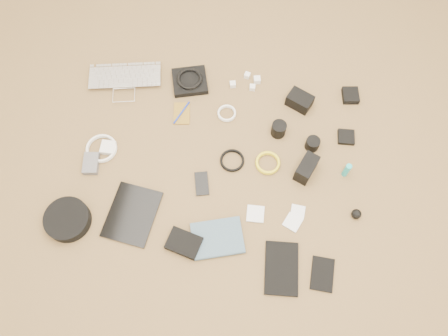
% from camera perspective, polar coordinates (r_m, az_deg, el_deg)
% --- Properties ---
extents(laptop, '(0.43, 0.34, 0.03)m').
position_cam_1_polar(laptop, '(2.38, -12.83, 10.50)').
color(laptop, silver).
rests_on(laptop, ground).
extents(headphone_pouch, '(0.22, 0.21, 0.03)m').
position_cam_1_polar(headphone_pouch, '(2.34, -4.48, 11.22)').
color(headphone_pouch, black).
rests_on(headphone_pouch, ground).
extents(headphones, '(0.15, 0.15, 0.02)m').
position_cam_1_polar(headphones, '(2.32, -4.53, 11.56)').
color(headphones, black).
rests_on(headphones, headphone_pouch).
extents(charger_a, '(0.04, 0.04, 0.03)m').
position_cam_1_polar(charger_a, '(2.33, 1.15, 10.86)').
color(charger_a, white).
rests_on(charger_a, ground).
extents(charger_b, '(0.03, 0.03, 0.03)m').
position_cam_1_polar(charger_b, '(2.36, 3.05, 12.00)').
color(charger_b, white).
rests_on(charger_b, ground).
extents(charger_c, '(0.04, 0.04, 0.03)m').
position_cam_1_polar(charger_c, '(2.35, 4.33, 11.41)').
color(charger_c, white).
rests_on(charger_c, ground).
extents(charger_d, '(0.03, 0.03, 0.03)m').
position_cam_1_polar(charger_d, '(2.32, 3.73, 10.45)').
color(charger_d, white).
rests_on(charger_d, ground).
extents(dslr_camera, '(0.15, 0.13, 0.07)m').
position_cam_1_polar(dslr_camera, '(2.28, 9.86, 8.66)').
color(dslr_camera, black).
rests_on(dslr_camera, ground).
extents(lens_pouch, '(0.10, 0.10, 0.03)m').
position_cam_1_polar(lens_pouch, '(2.38, 16.19, 9.09)').
color(lens_pouch, black).
rests_on(lens_pouch, ground).
extents(notebook_olive, '(0.10, 0.14, 0.01)m').
position_cam_1_polar(notebook_olive, '(2.26, -5.55, 7.11)').
color(notebook_olive, olive).
rests_on(notebook_olive, ground).
extents(pen_blue, '(0.06, 0.14, 0.01)m').
position_cam_1_polar(pen_blue, '(2.25, -5.56, 7.21)').
color(pen_blue, '#1429A4').
rests_on(pen_blue, notebook_olive).
extents(cable_white_a, '(0.12, 0.12, 0.01)m').
position_cam_1_polar(cable_white_a, '(2.24, 0.36, 7.09)').
color(cable_white_a, white).
rests_on(cable_white_a, ground).
extents(lens_a, '(0.09, 0.09, 0.08)m').
position_cam_1_polar(lens_a, '(2.18, 7.15, 5.06)').
color(lens_a, black).
rests_on(lens_a, ground).
extents(lens_b, '(0.09, 0.09, 0.06)m').
position_cam_1_polar(lens_b, '(2.17, 11.48, 3.11)').
color(lens_b, black).
rests_on(lens_b, ground).
extents(card_reader, '(0.09, 0.09, 0.02)m').
position_cam_1_polar(card_reader, '(2.26, 15.66, 3.92)').
color(card_reader, black).
rests_on(card_reader, ground).
extents(power_brick, '(0.07, 0.07, 0.03)m').
position_cam_1_polar(power_brick, '(2.21, -14.89, 2.58)').
color(power_brick, white).
rests_on(power_brick, ground).
extents(cable_white_b, '(0.18, 0.18, 0.01)m').
position_cam_1_polar(cable_white_b, '(2.23, -15.67, 2.40)').
color(cable_white_b, white).
rests_on(cable_white_b, ground).
extents(cable_black, '(0.15, 0.15, 0.01)m').
position_cam_1_polar(cable_black, '(2.12, 1.07, 0.93)').
color(cable_black, black).
rests_on(cable_black, ground).
extents(cable_yellow, '(0.15, 0.15, 0.01)m').
position_cam_1_polar(cable_yellow, '(2.12, 5.72, 0.60)').
color(cable_yellow, yellow).
rests_on(cable_yellow, ground).
extents(flash, '(0.11, 0.14, 0.10)m').
position_cam_1_polar(flash, '(2.09, 10.71, -0.03)').
color(flash, black).
rests_on(flash, ground).
extents(lens_cleaner, '(0.03, 0.03, 0.10)m').
position_cam_1_polar(lens_cleaner, '(2.13, 15.72, -0.28)').
color(lens_cleaner, '#1AAAAC').
rests_on(lens_cleaner, ground).
extents(battery_charger, '(0.09, 0.12, 0.03)m').
position_cam_1_polar(battery_charger, '(2.20, -16.97, 0.57)').
color(battery_charger, '#56555A').
rests_on(battery_charger, ground).
extents(tablet, '(0.24, 0.29, 0.01)m').
position_cam_1_polar(tablet, '(2.07, -11.90, -5.92)').
color(tablet, black).
rests_on(tablet, ground).
extents(phone, '(0.09, 0.13, 0.01)m').
position_cam_1_polar(phone, '(2.08, -2.92, -2.05)').
color(phone, black).
rests_on(phone, ground).
extents(filter_case_left, '(0.08, 0.08, 0.01)m').
position_cam_1_polar(filter_case_left, '(2.03, 4.12, -6.00)').
color(filter_case_left, silver).
rests_on(filter_case_left, ground).
extents(filter_case_mid, '(0.09, 0.09, 0.01)m').
position_cam_1_polar(filter_case_mid, '(2.04, 8.94, -7.03)').
color(filter_case_mid, silver).
rests_on(filter_case_mid, ground).
extents(filter_case_right, '(0.07, 0.07, 0.01)m').
position_cam_1_polar(filter_case_right, '(2.06, 9.60, -5.66)').
color(filter_case_right, silver).
rests_on(filter_case_right, ground).
extents(air_blower, '(0.06, 0.06, 0.05)m').
position_cam_1_polar(air_blower, '(2.10, 16.89, -5.77)').
color(air_blower, black).
rests_on(air_blower, ground).
extents(headphone_case, '(0.26, 0.26, 0.06)m').
position_cam_1_polar(headphone_case, '(2.12, -19.76, -6.35)').
color(headphone_case, black).
rests_on(headphone_case, ground).
extents(drive_case, '(0.17, 0.13, 0.04)m').
position_cam_1_polar(drive_case, '(1.98, -5.24, -9.75)').
color(drive_case, black).
rests_on(drive_case, ground).
extents(paperback, '(0.27, 0.24, 0.02)m').
position_cam_1_polar(paperback, '(1.97, -0.49, -11.53)').
color(paperback, '#3E586A').
rests_on(paperback, ground).
extents(notebook_black_a, '(0.17, 0.25, 0.02)m').
position_cam_1_polar(notebook_black_a, '(1.98, 7.52, -12.85)').
color(notebook_black_a, black).
rests_on(notebook_black_a, ground).
extents(notebook_black_b, '(0.10, 0.15, 0.01)m').
position_cam_1_polar(notebook_black_b, '(2.01, 12.72, -13.36)').
color(notebook_black_b, black).
rests_on(notebook_black_b, ground).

